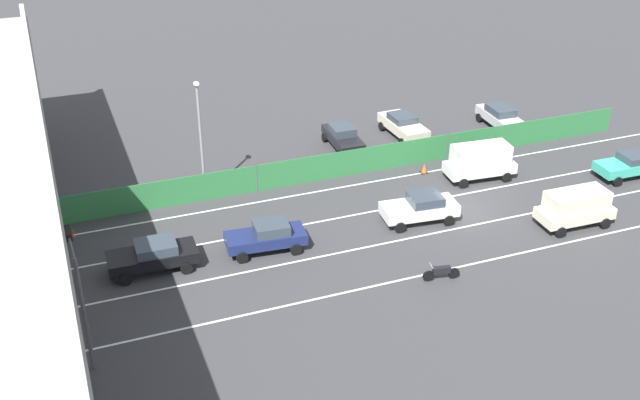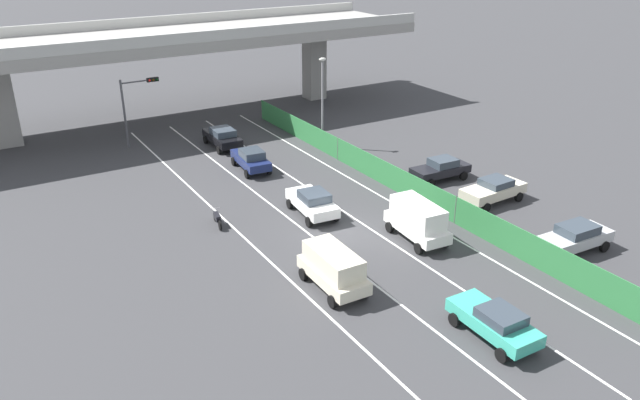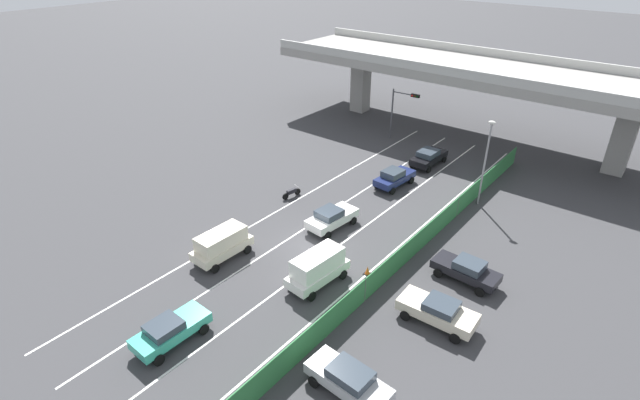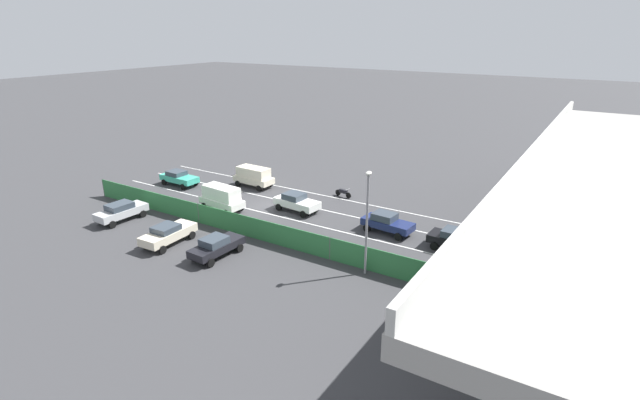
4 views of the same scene
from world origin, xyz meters
The scene contains 20 objects.
ground_plane centered at (0.00, 0.00, 0.00)m, with size 300.00×300.00×0.00m, color #38383A.
lane_line_left_edge centered at (-5.27, 3.95, 0.00)m, with size 0.14×43.90×0.01m, color silver.
lane_line_mid_left centered at (-1.76, 3.95, 0.00)m, with size 0.14×43.90×0.01m, color silver.
lane_line_mid_right centered at (1.76, 3.95, 0.00)m, with size 0.14×43.90×0.01m, color silver.
lane_line_right_edge centered at (5.27, 3.95, 0.00)m, with size 0.14×43.90×0.01m, color silver.
elevated_overpass centered at (0.00, 27.90, 7.13)m, with size 46.37×11.54×8.79m.
green_fence centered at (6.66, 3.95, 0.89)m, with size 0.10×40.00×1.77m.
car_sedan_black centered at (0.16, 18.10, 0.90)m, with size 2.17×4.62×1.62m.
car_taxi_teal centered at (0.12, -12.31, 0.87)m, with size 2.08×4.40×1.55m.
car_van_white centered at (3.27, -3.14, 1.30)m, with size 2.30×4.54×2.32m.
car_sedan_navy centered at (-0.12, 12.05, 0.90)m, with size 2.24×4.43×1.66m.
car_hatchback_white centered at (-0.23, 2.87, 0.91)m, with size 2.39×4.50×1.67m.
car_van_cream centered at (-3.76, -5.12, 1.21)m, with size 2.15×4.38×2.13m.
motorcycle centered at (-5.96, 4.62, 0.46)m, with size 0.61×1.94×0.93m.
parked_wagon_silver centered at (9.89, -8.88, 0.91)m, with size 4.54×2.10×1.63m.
parked_sedan_cream centered at (11.03, -1.58, 0.89)m, with size 4.64×2.20×1.60m.
parked_sedan_dark centered at (10.68, 3.20, 0.87)m, with size 4.42×2.09×1.59m.
traffic_light centered at (-5.54, 21.98, 3.97)m, with size 3.18×0.42×5.65m.
street_lamp centered at (7.16, 13.75, 4.46)m, with size 0.60×0.36×7.38m.
traffic_cone centered at (5.27, -0.28, 0.28)m, with size 0.47×0.47×0.61m.
Camera 3 is at (19.03, -22.52, 20.08)m, focal length 26.94 mm.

